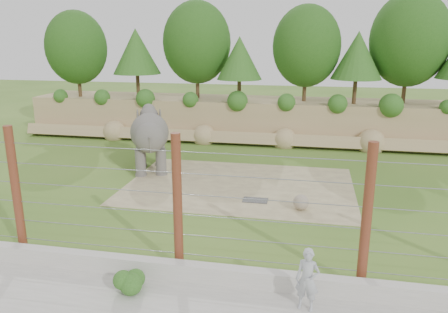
% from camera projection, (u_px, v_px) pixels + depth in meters
% --- Properties ---
extents(ground, '(90.00, 90.00, 0.00)m').
position_uv_depth(ground, '(214.00, 210.00, 16.79)').
color(ground, '#3D661F').
rests_on(ground, ground).
extents(back_embankment, '(30.00, 5.52, 8.77)m').
position_uv_depth(back_embankment, '(266.00, 77.00, 27.61)').
color(back_embankment, tan).
rests_on(back_embankment, ground).
extents(dirt_patch, '(10.00, 7.00, 0.02)m').
position_uv_depth(dirt_patch, '(239.00, 185.00, 19.53)').
color(dirt_patch, '#8C7C5B').
rests_on(dirt_patch, ground).
extents(drain_grate, '(1.00, 0.60, 0.03)m').
position_uv_depth(drain_grate, '(255.00, 200.00, 17.71)').
color(drain_grate, '#262628').
rests_on(drain_grate, dirt_patch).
extents(elephant, '(2.81, 4.04, 3.01)m').
position_uv_depth(elephant, '(150.00, 141.00, 21.36)').
color(elephant, '#5A5650').
rests_on(elephant, ground).
extents(stone_ball, '(0.60, 0.60, 0.60)m').
position_uv_depth(stone_ball, '(301.00, 202.00, 16.71)').
color(stone_ball, gray).
rests_on(stone_ball, dirt_patch).
extents(retaining_wall, '(26.00, 0.35, 0.50)m').
position_uv_depth(retaining_wall, '(174.00, 270.00, 12.00)').
color(retaining_wall, '#ACA89F').
rests_on(retaining_wall, ground).
extents(barrier_fence, '(20.26, 0.26, 4.00)m').
position_uv_depth(barrier_fence, '(178.00, 204.00, 12.01)').
color(barrier_fence, maroon).
rests_on(barrier_fence, ground).
extents(walkway_shrub, '(0.60, 0.60, 0.60)m').
position_uv_depth(walkway_shrub, '(128.00, 279.00, 11.42)').
color(walkway_shrub, '#2A5A1A').
rests_on(walkway_shrub, walkway).
extents(zookeeper, '(0.65, 0.50, 1.59)m').
position_uv_depth(zookeeper, '(307.00, 280.00, 10.48)').
color(zookeeper, '#A6ABAF').
rests_on(zookeeper, walkway).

